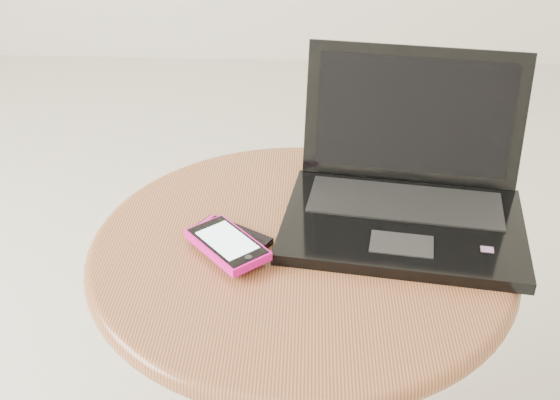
{
  "coord_description": "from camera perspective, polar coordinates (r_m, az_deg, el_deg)",
  "views": [
    {
      "loc": [
        0.07,
        -0.76,
        1.02
      ],
      "look_at": [
        0.04,
        0.03,
        0.53
      ],
      "focal_mm": 44.82,
      "sensor_mm": 36.0,
      "label": 1
    }
  ],
  "objects": [
    {
      "name": "table",
      "position": [
        1.02,
        1.65,
        -8.02
      ],
      "size": [
        0.59,
        0.59,
        0.47
      ],
      "color": "#5F2310",
      "rests_on": "ground"
    },
    {
      "name": "phone_pink",
      "position": [
        0.93,
        -4.33,
        -3.62
      ],
      "size": [
        0.12,
        0.13,
        0.01
      ],
      "color": "#E00C8C",
      "rests_on": "phone_black"
    },
    {
      "name": "laptop",
      "position": [
        1.01,
        10.24,
        0.67
      ],
      "size": [
        0.36,
        0.32,
        0.22
      ],
      "color": "black",
      "rests_on": "table"
    },
    {
      "name": "phone_black",
      "position": [
        0.96,
        -4.18,
        -3.11
      ],
      "size": [
        0.12,
        0.11,
        0.01
      ],
      "color": "black",
      "rests_on": "table"
    }
  ]
}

